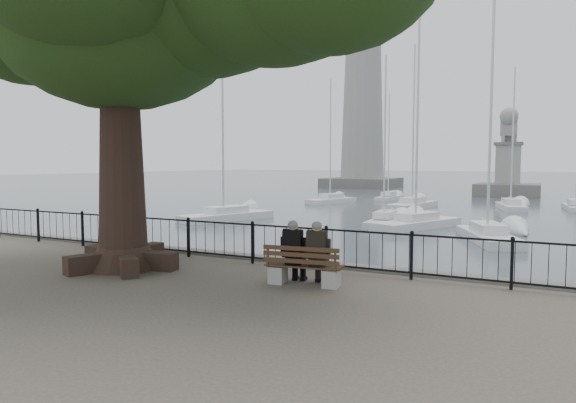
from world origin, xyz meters
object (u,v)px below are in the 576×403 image
Objects in this scene: bench at (304,271)px; person_left at (295,254)px; lighthouse at (363,99)px; lion_monument at (508,174)px; person_right at (318,256)px.

bench is 1.23× the size of person_left.
lighthouse reaches higher than bench.
person_left is at bearing 164.71° from bench.
bench is 0.40m from person_left.
person_left is at bearing -91.29° from lion_monument.
person_left is 0.52m from person_right.
lion_monument is (1.10, 48.89, 0.72)m from person_left.
bench is 1.23× the size of person_right.
lion_monument is at bearing 89.30° from person_right.
person_left is 0.05× the size of lighthouse.
lion_monument is (0.59, 48.83, 0.72)m from person_right.
bench is 0.18× the size of lion_monument.
lion_monument is at bearing 88.71° from person_left.
person_left is 1.00× the size of person_right.
lion_monument is at bearing -31.12° from lighthouse.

